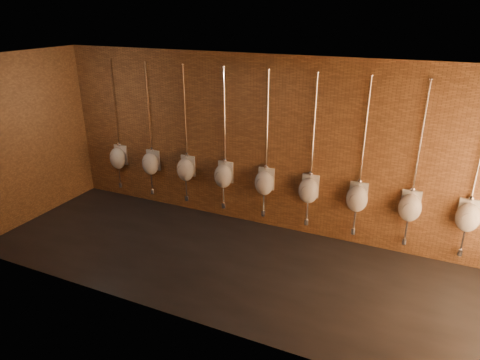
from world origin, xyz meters
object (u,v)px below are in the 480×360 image
object	(u,v)px
urinal_4	(264,182)
urinal_7	(410,207)
urinal_1	(151,163)
urinal_5	(309,190)
urinal_8	(468,216)
urinal_2	(186,169)
urinal_0	(118,157)
urinal_3	(223,175)
urinal_6	(357,198)

from	to	relation	value
urinal_4	urinal_7	xyz separation A→B (m)	(2.52, 0.00, 0.00)
urinal_1	urinal_7	world-z (taller)	same
urinal_5	urinal_8	distance (m)	2.52
urinal_2	urinal_5	world-z (taller)	same
urinal_1	urinal_0	bearing A→B (deg)	180.00
urinal_2	urinal_5	xyz separation A→B (m)	(2.52, 0.00, 0.00)
urinal_4	urinal_5	distance (m)	0.84
urinal_1	urinal_4	size ratio (longest dim) A/B	1.00
urinal_2	urinal_3	world-z (taller)	same
urinal_3	urinal_0	bearing A→B (deg)	180.00
urinal_0	urinal_8	size ratio (longest dim) A/B	1.00
urinal_5	urinal_0	bearing A→B (deg)	180.00
urinal_6	urinal_7	bearing A→B (deg)	0.00
urinal_7	urinal_8	xyz separation A→B (m)	(0.84, 0.00, 0.00)
urinal_0	urinal_5	distance (m)	4.21
urinal_1	urinal_6	distance (m)	4.21
urinal_4	urinal_7	distance (m)	2.52
urinal_5	urinal_7	bearing A→B (deg)	0.00
urinal_3	urinal_8	distance (m)	4.21
urinal_0	urinal_8	xyz separation A→B (m)	(6.73, 0.00, 0.00)
urinal_3	urinal_5	bearing A→B (deg)	0.00
urinal_4	urinal_5	xyz separation A→B (m)	(0.84, 0.00, 0.00)
urinal_4	urinal_6	distance (m)	1.68
urinal_4	urinal_6	size ratio (longest dim) A/B	1.00
urinal_1	urinal_3	size ratio (longest dim) A/B	1.00
urinal_0	urinal_5	world-z (taller)	same
urinal_4	urinal_7	world-z (taller)	same
urinal_0	urinal_8	distance (m)	6.73
urinal_0	urinal_2	xyz separation A→B (m)	(1.68, 0.00, 0.00)
urinal_0	urinal_4	size ratio (longest dim) A/B	1.00
urinal_4	urinal_3	bearing A→B (deg)	180.00
urinal_0	urinal_5	size ratio (longest dim) A/B	1.00
urinal_1	urinal_6	bearing A→B (deg)	0.00
urinal_3	urinal_7	distance (m)	3.37
urinal_8	urinal_0	bearing A→B (deg)	180.00
urinal_1	urinal_2	size ratio (longest dim) A/B	1.00
urinal_6	urinal_4	bearing A→B (deg)	180.00
urinal_3	urinal_8	world-z (taller)	same
urinal_2	urinal_6	distance (m)	3.37
urinal_2	urinal_6	world-z (taller)	same
urinal_3	urinal_5	xyz separation A→B (m)	(1.68, 0.00, 0.00)
urinal_5	urinal_6	distance (m)	0.84
urinal_0	urinal_3	bearing A→B (deg)	0.00
urinal_1	urinal_8	xyz separation A→B (m)	(5.89, 0.00, 0.00)
urinal_1	urinal_2	bearing A→B (deg)	0.00
urinal_5	urinal_6	size ratio (longest dim) A/B	1.00
urinal_2	urinal_8	size ratio (longest dim) A/B	1.00
urinal_7	urinal_6	bearing A→B (deg)	180.00
urinal_0	urinal_1	xyz separation A→B (m)	(0.84, 0.00, 0.00)
urinal_3	urinal_7	size ratio (longest dim) A/B	1.00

